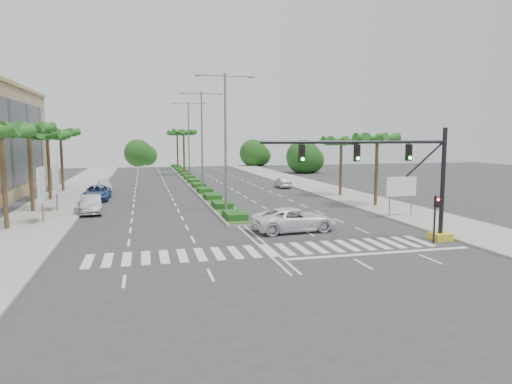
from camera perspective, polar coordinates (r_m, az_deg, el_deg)
ground at (r=26.90m, az=1.58°, el=-7.31°), size 160.00×160.00×0.00m
footpath_right at (r=50.72m, az=12.13°, el=-0.70°), size 6.00×120.00×0.15m
footpath_left at (r=46.33m, az=-24.01°, el=-1.84°), size 6.00×120.00×0.15m
median at (r=70.78m, az=-8.23°, el=1.50°), size 2.20×75.00×0.20m
median_grass at (r=70.77m, az=-8.23°, el=1.59°), size 1.80×75.00×0.04m
signal_gantry at (r=30.11m, az=18.86°, el=0.52°), size 12.60×1.20×7.20m
pedestrian_signal at (r=30.47m, az=21.55°, el=-2.20°), size 0.28×0.36×3.00m
direction_sign at (r=39.18m, az=17.69°, el=0.46°), size 2.70×0.11×3.40m
billboard_near at (r=38.05m, az=-25.25°, el=0.73°), size 0.18×2.10×4.35m
billboard_far at (r=43.93m, az=-23.75°, el=1.53°), size 0.18×2.10×4.35m
palm_left_near at (r=36.39m, az=-29.27°, el=6.14°), size 4.57×4.68×7.55m
palm_left_mid at (r=44.17m, az=-26.58°, el=6.76°), size 4.57×4.68×7.95m
palm_left_far at (r=52.01m, az=-24.63°, el=6.12°), size 4.57×4.68×7.35m
palm_left_end at (r=59.89m, az=-23.25°, el=6.56°), size 4.57×4.68×7.75m
palm_right_near at (r=44.66m, az=14.91°, el=6.12°), size 4.57×4.68×7.05m
palm_right_far at (r=51.81m, az=10.62°, el=5.97°), size 4.57×4.68×6.75m
palm_median_a at (r=80.44m, az=-9.04°, el=7.16°), size 4.57×4.68×8.05m
palm_median_b at (r=95.39m, az=-9.83°, el=7.07°), size 4.57×4.68×8.05m
streetlight_near at (r=39.76m, az=-3.84°, el=7.15°), size 5.10×0.25×12.00m
streetlight_mid at (r=55.58m, az=-6.78°, el=7.01°), size 5.10×0.25×12.00m
streetlight_far at (r=71.48m, az=-8.40°, el=6.93°), size 5.10×0.25×12.00m
car_parked_a at (r=42.86m, az=-20.26°, el=-1.44°), size 2.16×4.43×1.46m
car_parked_b at (r=42.23m, az=-19.97°, el=-1.45°), size 2.28×5.03×1.60m
car_parked_c at (r=50.91m, az=-19.27°, el=-0.11°), size 2.63×5.60×1.55m
car_parked_d at (r=60.18m, az=-18.47°, el=0.80°), size 2.31×4.57×1.27m
car_crossing at (r=32.24m, az=4.77°, el=-3.45°), size 6.21×3.24×1.67m
car_right at (r=60.22m, az=3.38°, el=1.18°), size 1.51×4.09×1.34m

